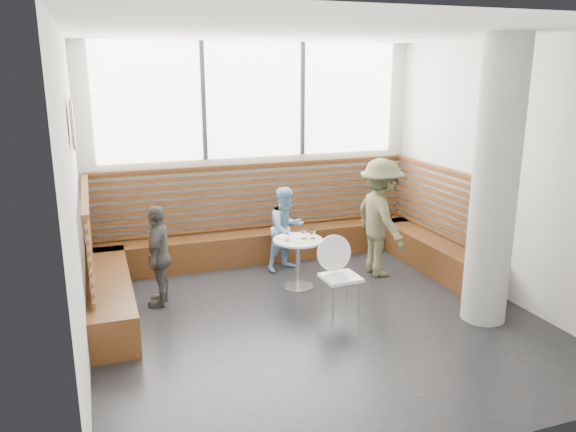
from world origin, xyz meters
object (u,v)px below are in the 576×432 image
object	(u,v)px
adult_man	(381,218)
child_back	(286,229)
cafe_chair	(338,269)
child_left	(159,256)
cafe_table	(298,253)
concrete_column	(495,184)

from	to	relation	value
adult_man	child_back	xyz separation A→B (m)	(-1.17, 0.62, -0.22)
cafe_chair	child_left	bearing A→B (deg)	151.98
cafe_table	child_back	size ratio (longest dim) A/B	0.55
adult_man	concrete_column	bearing A→B (deg)	-166.08
cafe_chair	child_back	distance (m)	1.57
adult_man	cafe_table	bearing A→B (deg)	93.82
concrete_column	cafe_table	world-z (taller)	concrete_column
cafe_table	adult_man	bearing A→B (deg)	4.67
adult_man	child_left	size ratio (longest dim) A/B	1.31
cafe_table	child_left	bearing A→B (deg)	177.62
cafe_table	adult_man	size ratio (longest dim) A/B	0.41
concrete_column	cafe_chair	xyz separation A→B (m)	(-1.52, 0.76, -1.06)
child_left	adult_man	bearing A→B (deg)	109.89
adult_man	child_left	world-z (taller)	adult_man
concrete_column	cafe_chair	size ratio (longest dim) A/B	3.49
concrete_column	child_left	bearing A→B (deg)	154.32
adult_man	child_back	distance (m)	1.34
cafe_chair	child_left	distance (m)	2.18
child_back	concrete_column	bearing A→B (deg)	-74.64
child_back	cafe_chair	bearing A→B (deg)	-105.79
child_left	cafe_chair	bearing A→B (deg)	84.29
cafe_chair	adult_man	world-z (taller)	adult_man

